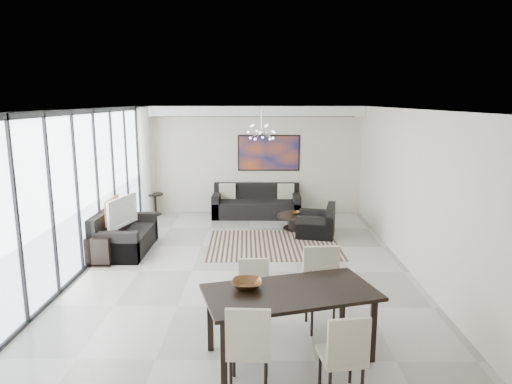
{
  "coord_description": "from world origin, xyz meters",
  "views": [
    {
      "loc": [
        0.31,
        -7.82,
        3.05
      ],
      "look_at": [
        0.2,
        1.12,
        1.25
      ],
      "focal_mm": 32.0,
      "sensor_mm": 36.0,
      "label": 1
    }
  ],
  "objects_px": {
    "coffee_table": "(297,221)",
    "dining_table": "(290,297)",
    "tv_console": "(111,240)",
    "television": "(118,212)",
    "sofa_main": "(256,205)"
  },
  "relations": [
    {
      "from": "coffee_table",
      "to": "sofa_main",
      "type": "relative_size",
      "value": 0.43
    },
    {
      "from": "coffee_table",
      "to": "dining_table",
      "type": "relative_size",
      "value": 0.45
    },
    {
      "from": "dining_table",
      "to": "sofa_main",
      "type": "bearing_deg",
      "value": 94.01
    },
    {
      "from": "television",
      "to": "tv_console",
      "type": "bearing_deg",
      "value": 124.23
    },
    {
      "from": "sofa_main",
      "to": "television",
      "type": "relative_size",
      "value": 2.21
    },
    {
      "from": "coffee_table",
      "to": "television",
      "type": "relative_size",
      "value": 0.95
    },
    {
      "from": "sofa_main",
      "to": "dining_table",
      "type": "height_order",
      "value": "sofa_main"
    },
    {
      "from": "tv_console",
      "to": "dining_table",
      "type": "relative_size",
      "value": 0.78
    },
    {
      "from": "coffee_table",
      "to": "television",
      "type": "distance_m",
      "value": 4.2
    },
    {
      "from": "sofa_main",
      "to": "dining_table",
      "type": "xyz_separation_m",
      "value": [
        0.48,
        -6.83,
        0.47
      ]
    },
    {
      "from": "tv_console",
      "to": "dining_table",
      "type": "bearing_deg",
      "value": -48.01
    },
    {
      "from": "tv_console",
      "to": "coffee_table",
      "type": "bearing_deg",
      "value": 24.24
    },
    {
      "from": "sofa_main",
      "to": "tv_console",
      "type": "height_order",
      "value": "sofa_main"
    },
    {
      "from": "tv_console",
      "to": "dining_table",
      "type": "distance_m",
      "value": 5.12
    },
    {
      "from": "tv_console",
      "to": "television",
      "type": "distance_m",
      "value": 0.6
    }
  ]
}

